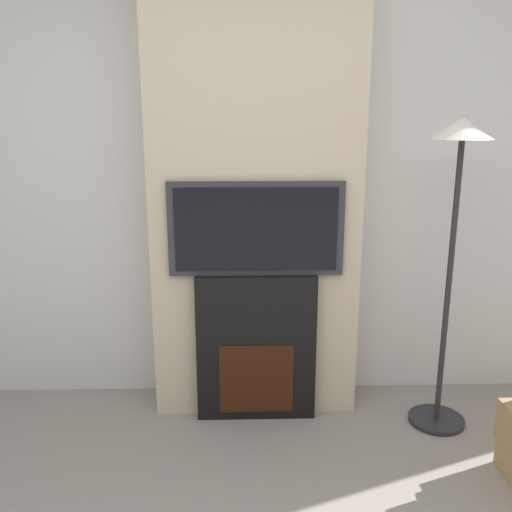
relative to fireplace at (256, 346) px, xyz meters
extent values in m
cube|color=silver|center=(0.00, 0.33, 0.94)|extent=(6.00, 0.06, 2.70)
cube|color=beige|center=(0.00, 0.15, 0.94)|extent=(1.11, 0.30, 2.70)
cube|color=black|center=(0.00, 0.00, 0.00)|extent=(0.65, 0.14, 0.82)
cube|color=#33160A|center=(0.00, -0.07, -0.16)|extent=(0.40, 0.01, 0.39)
cube|color=#2D2D33|center=(0.00, 0.00, 0.66)|extent=(0.91, 0.06, 0.49)
cube|color=black|center=(0.00, -0.03, 0.66)|extent=(0.84, 0.01, 0.43)
cylinder|color=#262628|center=(0.99, -0.12, -0.40)|extent=(0.30, 0.30, 0.03)
cylinder|color=#262628|center=(0.99, -0.12, 0.37)|extent=(0.03, 0.03, 1.51)
cone|color=silver|center=(0.99, -0.12, 1.17)|extent=(0.31, 0.31, 0.10)
camera|label=1|loc=(-0.08, -2.88, 1.29)|focal=40.00mm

